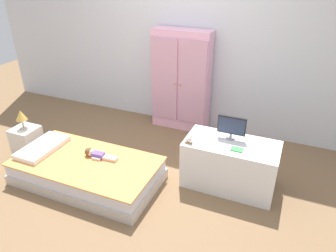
# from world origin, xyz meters

# --- Properties ---
(ground_plane) EXTENTS (10.00, 10.00, 0.02)m
(ground_plane) POSITION_xyz_m (0.00, 0.00, -0.01)
(ground_plane) COLOR brown
(back_wall) EXTENTS (6.40, 0.05, 2.70)m
(back_wall) POSITION_xyz_m (0.00, 1.57, 1.35)
(back_wall) COLOR silver
(back_wall) RESTS_ON ground_plane
(bed) EXTENTS (1.59, 0.84, 0.27)m
(bed) POSITION_xyz_m (-0.46, -0.24, 0.13)
(bed) COLOR beige
(bed) RESTS_ON ground_plane
(pillow) EXTENTS (0.32, 0.60, 0.06)m
(pillow) POSITION_xyz_m (-1.06, -0.24, 0.30)
(pillow) COLOR white
(pillow) RESTS_ON bed
(doll) EXTENTS (0.39, 0.14, 0.10)m
(doll) POSITION_xyz_m (-0.41, -0.13, 0.31)
(doll) COLOR #6B4CB2
(doll) RESTS_ON bed
(nightstand) EXTENTS (0.30, 0.30, 0.36)m
(nightstand) POSITION_xyz_m (-1.51, -0.06, 0.18)
(nightstand) COLOR silver
(nightstand) RESTS_ON ground_plane
(table_lamp) EXTENTS (0.13, 0.13, 0.25)m
(table_lamp) POSITION_xyz_m (-1.51, -0.06, 0.53)
(table_lamp) COLOR #B7B2AD
(table_lamp) RESTS_ON nightstand
(wardrobe) EXTENTS (0.81, 0.29, 1.41)m
(wardrobe) POSITION_xyz_m (0.02, 1.40, 0.71)
(wardrobe) COLOR #EFADCC
(wardrobe) RESTS_ON ground_plane
(tv_stand) EXTENTS (0.97, 0.50, 0.53)m
(tv_stand) POSITION_xyz_m (1.00, 0.31, 0.27)
(tv_stand) COLOR white
(tv_stand) RESTS_ON ground_plane
(tv_monitor) EXTENTS (0.30, 0.10, 0.26)m
(tv_monitor) POSITION_xyz_m (0.96, 0.39, 0.68)
(tv_monitor) COLOR #99999E
(tv_monitor) RESTS_ON tv_stand
(rocking_horse_toy) EXTENTS (0.08, 0.04, 0.10)m
(rocking_horse_toy) POSITION_xyz_m (0.59, 0.13, 0.58)
(rocking_horse_toy) COLOR #8E6642
(rocking_horse_toy) RESTS_ON tv_stand
(book_green) EXTENTS (0.12, 0.09, 0.01)m
(book_green) POSITION_xyz_m (1.08, 0.20, 0.54)
(book_green) COLOR #429E51
(book_green) RESTS_ON tv_stand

